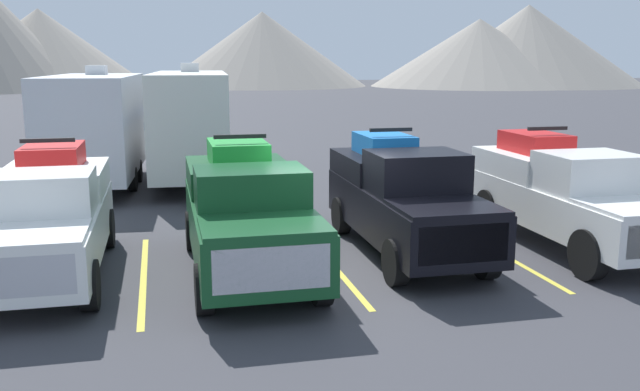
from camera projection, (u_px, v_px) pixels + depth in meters
name	position (u px, v px, depth m)	size (l,w,h in m)	color
ground_plane	(340.00, 274.00, 13.07)	(240.00, 240.00, 0.00)	#38383D
pickup_truck_a	(46.00, 215.00, 12.85)	(2.18, 5.75, 2.51)	white
pickup_truck_b	(247.00, 211.00, 13.07)	(2.23, 5.73, 2.56)	#144723
pickup_truck_c	(403.00, 196.00, 14.43)	(2.08, 5.71, 2.55)	black
pickup_truck_d	(565.00, 192.00, 14.85)	(2.07, 5.89, 2.54)	white
lot_stripe_b	(144.00, 276.00, 12.91)	(0.12, 5.50, 0.01)	gold
lot_stripe_c	(331.00, 263.00, 13.73)	(0.12, 5.50, 0.01)	gold
lot_stripe_d	(498.00, 252.00, 14.56)	(0.12, 5.50, 0.01)	gold
camper_trailer_a	(95.00, 124.00, 21.46)	(2.99, 7.96, 3.84)	silver
camper_trailer_b	(191.00, 120.00, 22.61)	(2.86, 9.12, 3.90)	silver
mountain_ridge	(84.00, 34.00, 91.97)	(150.10, 45.86, 17.85)	gray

